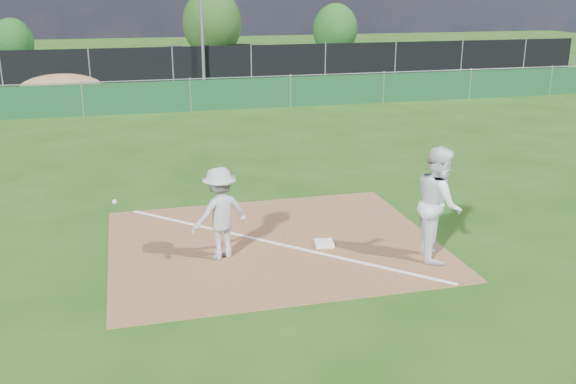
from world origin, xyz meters
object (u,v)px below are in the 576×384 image
at_px(first_base, 324,243).
at_px(play_at_first, 220,213).
at_px(light_pole, 201,0).
at_px(runner, 439,203).
at_px(car_right, 249,56).
at_px(tree_left, 13,42).
at_px(tree_mid, 212,23).
at_px(tree_right, 335,30).
at_px(car_mid, 179,59).
at_px(car_left, 58,64).

bearing_deg(first_base, play_at_first, -177.84).
xyz_separation_m(light_pole, runner, (1.15, -23.01, -2.99)).
bearing_deg(car_right, first_base, 162.66).
distance_m(tree_left, tree_mid, 12.32).
distance_m(first_base, tree_right, 34.25).
bearing_deg(car_mid, car_right, -60.36).
relative_size(play_at_first, car_right, 0.49).
relative_size(play_at_first, tree_left, 0.82).
height_order(car_mid, tree_left, tree_left).
distance_m(light_pole, car_left, 9.03).
bearing_deg(play_at_first, runner, -13.55).
bearing_deg(car_mid, first_base, -158.05).
height_order(car_mid, tree_right, tree_right).
xyz_separation_m(runner, car_left, (-8.43, 27.20, -0.32)).
bearing_deg(tree_left, car_left, -61.37).
bearing_deg(play_at_first, first_base, 2.16).
height_order(play_at_first, tree_left, tree_left).
distance_m(play_at_first, tree_right, 34.95).
bearing_deg(car_left, first_base, -154.87).
distance_m(car_right, tree_left, 14.17).
height_order(runner, car_mid, runner).
bearing_deg(tree_mid, light_pole, -100.52).
distance_m(car_right, tree_mid, 5.73).
relative_size(light_pole, runner, 3.96).
bearing_deg(light_pole, car_left, 150.05).
distance_m(play_at_first, car_left, 26.73).
xyz_separation_m(play_at_first, runner, (3.70, -0.89, 0.17)).
bearing_deg(tree_right, runner, -105.49).
xyz_separation_m(car_left, car_right, (10.68, 1.39, 0.03)).
bearing_deg(first_base, car_mid, 90.35).
xyz_separation_m(car_left, tree_mid, (9.30, 6.71, 1.68)).
relative_size(car_left, car_mid, 0.95).
relative_size(runner, car_right, 0.41).
distance_m(play_at_first, tree_left, 32.55).
distance_m(play_at_first, car_right, 28.33).
relative_size(light_pole, car_mid, 1.91).
xyz_separation_m(car_right, tree_mid, (-1.38, 5.31, 1.65)).
relative_size(light_pole, tree_mid, 1.74).
distance_m(car_right, tree_right, 8.53).
bearing_deg(first_base, car_left, 104.26).
bearing_deg(car_right, car_mid, 88.97).
bearing_deg(car_mid, runner, -154.46).
bearing_deg(first_base, car_right, 81.74).
bearing_deg(runner, tree_left, 35.94).
height_order(play_at_first, car_left, play_at_first).
distance_m(first_base, tree_mid, 33.13).
bearing_deg(car_left, tree_right, -59.95).
relative_size(play_at_first, tree_mid, 0.52).
xyz_separation_m(first_base, tree_left, (-9.58, 31.56, 1.44)).
height_order(light_pole, tree_right, light_pole).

